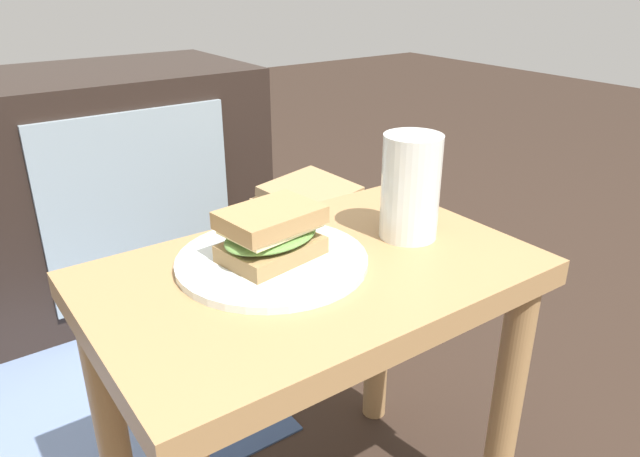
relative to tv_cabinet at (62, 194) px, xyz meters
The scene contains 6 objects.
side_table 0.96m from the tv_cabinet, 84.05° to the right, with size 0.56×0.36×0.46m.
tv_cabinet is the anchor object (origin of this frame).
plate 0.93m from the tv_cabinet, 86.27° to the right, with size 0.24×0.24×0.01m, color silver.
sandwich_front 0.94m from the tv_cabinet, 86.27° to the right, with size 0.14×0.11×0.07m.
beer_glass 1.01m from the tv_cabinet, 74.60° to the right, with size 0.08×0.08×0.15m.
paper_bag 0.66m from the tv_cabinet, 53.51° to the right, with size 0.23×0.22×0.39m.
Camera 1 is at (-0.38, -0.55, 0.81)m, focal length 33.49 mm.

